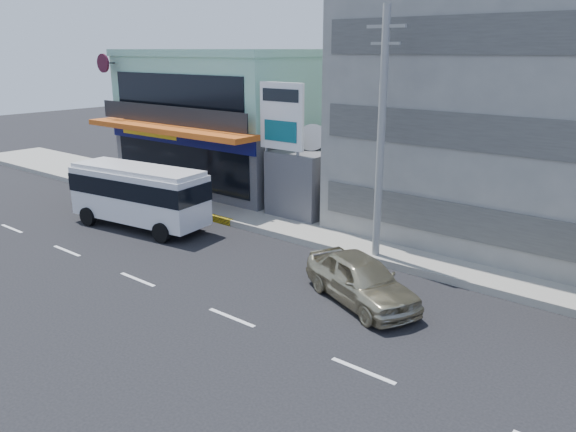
% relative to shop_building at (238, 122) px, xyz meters
% --- Properties ---
extents(ground, '(120.00, 120.00, 0.00)m').
position_rel_shop_building_xyz_m(ground, '(8.00, -13.95, -4.00)').
color(ground, black).
rests_on(ground, ground).
extents(sidewalk, '(70.00, 5.00, 0.30)m').
position_rel_shop_building_xyz_m(sidewalk, '(13.00, -4.45, -3.85)').
color(sidewalk, gray).
rests_on(sidewalk, ground).
extents(shop_building, '(12.40, 11.70, 8.00)m').
position_rel_shop_building_xyz_m(shop_building, '(0.00, 0.00, 0.00)').
color(shop_building, '#45454A').
rests_on(shop_building, ground).
extents(concrete_building, '(16.00, 12.00, 14.00)m').
position_rel_shop_building_xyz_m(concrete_building, '(18.00, 1.05, 3.00)').
color(concrete_building, gray).
rests_on(concrete_building, ground).
extents(gap_structure, '(3.00, 6.00, 3.50)m').
position_rel_shop_building_xyz_m(gap_structure, '(8.00, -1.95, -2.25)').
color(gap_structure, '#45454A').
rests_on(gap_structure, ground).
extents(satellite_dish, '(1.50, 1.50, 0.15)m').
position_rel_shop_building_xyz_m(satellite_dish, '(8.00, -2.95, -0.42)').
color(satellite_dish, slate).
rests_on(satellite_dish, gap_structure).
extents(billboard, '(2.60, 0.18, 6.90)m').
position_rel_shop_building_xyz_m(billboard, '(7.50, -4.75, 0.93)').
color(billboard, gray).
rests_on(billboard, ground).
extents(utility_pole_near, '(1.60, 0.30, 10.00)m').
position_rel_shop_building_xyz_m(utility_pole_near, '(14.00, -6.55, 1.15)').
color(utility_pole_near, '#999993').
rests_on(utility_pole_near, ground).
extents(minibus, '(7.46, 3.29, 3.02)m').
position_rel_shop_building_xyz_m(minibus, '(2.72, -9.82, -2.19)').
color(minibus, silver).
rests_on(minibus, ground).
extents(sedan, '(5.28, 3.74, 1.67)m').
position_rel_shop_building_xyz_m(sedan, '(15.60, -10.27, -3.16)').
color(sedan, '#BAB18E').
rests_on(sedan, ground).
extents(motorcycle_rider, '(1.77, 0.64, 2.26)m').
position_rel_shop_building_xyz_m(motorcycle_rider, '(-2.39, -9.62, -3.25)').
color(motorcycle_rider, '#56140C').
rests_on(motorcycle_rider, ground).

